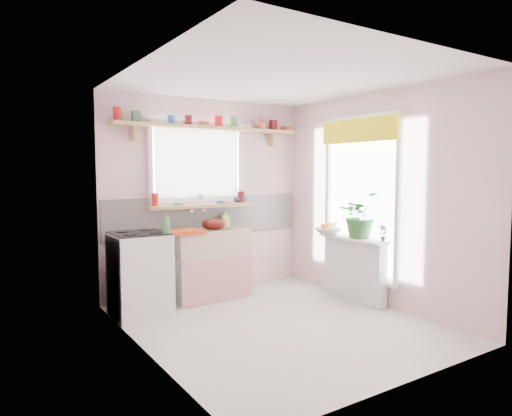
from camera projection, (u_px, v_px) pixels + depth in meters
room at (281, 188)px, 5.69m from camera, size 3.20×3.20×3.20m
sink_unit at (208, 263)px, 5.69m from camera, size 0.95×0.65×1.11m
cooker at (140, 274)px, 4.97m from camera, size 0.58×0.58×0.93m
radiator_ledge at (355, 268)px, 5.56m from camera, size 0.22×0.95×0.78m
windowsill at (201, 206)px, 5.79m from camera, size 1.40×0.22×0.04m
pine_shelf at (211, 128)px, 5.78m from camera, size 2.52×0.24×0.04m
shelf_crockery at (208, 122)px, 5.75m from camera, size 2.47×0.11×0.12m
sill_crockery at (201, 200)px, 5.78m from camera, size 1.35×0.11×0.12m
dish_tray at (185, 232)px, 5.32m from camera, size 0.44×0.33×0.04m
colander at (214, 224)px, 5.69m from camera, size 0.31×0.31×0.14m
jade_plant at (360, 215)px, 5.47m from camera, size 0.55×0.50×0.55m
fruit_bowl at (328, 231)px, 5.82m from camera, size 0.41×0.41×0.08m
herb_pot at (383, 233)px, 5.21m from camera, size 0.12×0.10×0.20m
soap_bottle_sink at (225, 218)px, 6.02m from camera, size 0.12×0.12×0.21m
sill_cup at (226, 200)px, 5.91m from camera, size 0.14×0.14×0.09m
sill_bowl at (240, 200)px, 6.17m from camera, size 0.27×0.27×0.07m
shelf_vase at (261, 123)px, 6.11m from camera, size 0.20×0.20×0.17m
cooker_bottle at (166, 223)px, 4.86m from camera, size 0.11×0.11×0.23m
fruit at (328, 226)px, 5.82m from camera, size 0.20×0.14×0.10m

